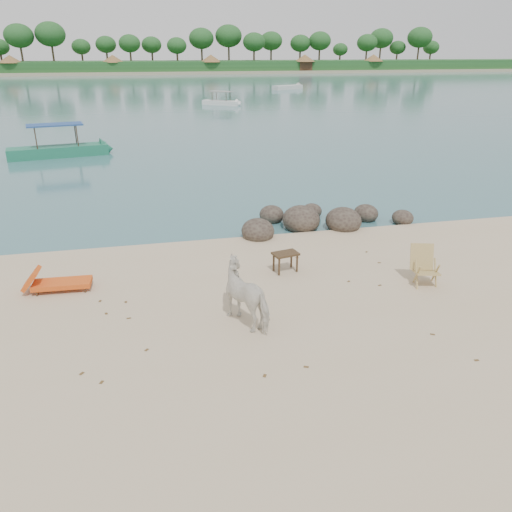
{
  "coord_description": "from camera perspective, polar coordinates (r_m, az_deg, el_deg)",
  "views": [
    {
      "loc": [
        -2.34,
        -9.08,
        5.69
      ],
      "look_at": [
        0.13,
        2.0,
        1.0
      ],
      "focal_mm": 35.0,
      "sensor_mm": 36.0,
      "label": 1
    }
  ],
  "objects": [
    {
      "name": "boat_mid",
      "position": [
        59.09,
        -4.01,
        18.06
      ],
      "size": [
        4.64,
        3.91,
        2.44
      ],
      "primitive_type": null,
      "rotation": [
        0.0,
        0.0,
        -0.65
      ],
      "color": "silver",
      "rests_on": "water"
    },
    {
      "name": "boat_near",
      "position": [
        31.61,
        -21.96,
        13.27
      ],
      "size": [
        6.31,
        2.52,
        3.0
      ],
      "primitive_type": null,
      "rotation": [
        0.0,
        0.0,
        0.19
      ],
      "color": "#1C6C4F",
      "rests_on": "water"
    },
    {
      "name": "far_shore",
      "position": [
        179.19,
        -12.61,
        20.13
      ],
      "size": [
        420.0,
        90.0,
        1.4
      ],
      "primitive_type": "cube",
      "color": "tan",
      "rests_on": "ground"
    },
    {
      "name": "far_scenery",
      "position": [
        145.82,
        -12.49,
        20.96
      ],
      "size": [
        420.0,
        18.0,
        9.5
      ],
      "color": "#1E4C1E",
      "rests_on": "ground"
    },
    {
      "name": "side_table",
      "position": [
        13.73,
        3.37,
        -0.84
      ],
      "size": [
        0.76,
        0.57,
        0.55
      ],
      "primitive_type": null,
      "rotation": [
        0.0,
        0.0,
        0.21
      ],
      "color": "#341F14",
      "rests_on": "ground"
    },
    {
      "name": "dead_leaves",
      "position": [
        11.71,
        0.42,
        -6.61
      ],
      "size": [
        7.99,
        5.94,
        0.0
      ],
      "color": "brown",
      "rests_on": "ground"
    },
    {
      "name": "lounge_chair",
      "position": [
        13.59,
        -21.3,
        -2.72
      ],
      "size": [
        1.81,
        0.7,
        0.53
      ],
      "primitive_type": null,
      "rotation": [
        0.0,
        0.0,
        -0.05
      ],
      "color": "#CF6118",
      "rests_on": "ground"
    },
    {
      "name": "cow",
      "position": [
        11.06,
        -0.78,
        -4.45
      ],
      "size": [
        1.45,
        1.78,
        1.38
      ],
      "primitive_type": "imported",
      "rotation": [
        0.0,
        0.0,
        3.66
      ],
      "color": "white",
      "rests_on": "ground"
    },
    {
      "name": "boulders",
      "position": [
        17.53,
        6.68,
        4.01
      ],
      "size": [
        6.31,
        2.89,
        0.97
      ],
      "rotation": [
        0.0,
        0.0,
        0.32
      ],
      "color": "#312620",
      "rests_on": "ground"
    },
    {
      "name": "boat_far",
      "position": [
        83.7,
        3.63,
        18.75
      ],
      "size": [
        6.15,
        4.23,
        0.72
      ],
      "primitive_type": null,
      "rotation": [
        0.0,
        0.0,
        0.5
      ],
      "color": "silver",
      "rests_on": "water"
    },
    {
      "name": "deck_chair",
      "position": [
        13.58,
        18.96,
        -1.29
      ],
      "size": [
        0.82,
        0.86,
        1.01
      ],
      "primitive_type": null,
      "rotation": [
        0.0,
        0.0,
        -0.28
      ],
      "color": "tan",
      "rests_on": "ground"
    },
    {
      "name": "water",
      "position": [
        99.28,
        -11.85,
        18.72
      ],
      "size": [
        400.0,
        400.0,
        0.0
      ],
      "primitive_type": "plane",
      "color": "#35616A",
      "rests_on": "ground"
    }
  ]
}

